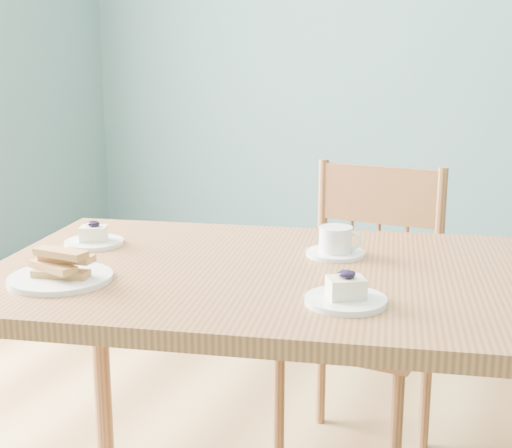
# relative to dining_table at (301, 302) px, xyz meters

# --- Properties ---
(dining_table) EXTENTS (1.42, 0.98, 0.69)m
(dining_table) POSITION_rel_dining_table_xyz_m (0.00, 0.00, 0.00)
(dining_table) COLOR #9A613A
(dining_table) RESTS_ON ground
(dining_chair) EXTENTS (0.41, 0.39, 0.83)m
(dining_chair) POSITION_rel_dining_table_xyz_m (0.02, 0.50, -0.20)
(dining_chair) COLOR #9A613A
(dining_chair) RESTS_ON ground
(cheesecake_plate_near) EXTENTS (0.15, 0.15, 0.06)m
(cheesecake_plate_near) POSITION_rel_dining_table_xyz_m (0.14, -0.16, 0.09)
(cheesecake_plate_near) COLOR white
(cheesecake_plate_near) RESTS_ON dining_table
(cheesecake_plate_far) EXTENTS (0.14, 0.14, 0.06)m
(cheesecake_plate_far) POSITION_rel_dining_table_xyz_m (-0.52, 0.01, 0.08)
(cheesecake_plate_far) COLOR white
(cheesecake_plate_far) RESTS_ON dining_table
(coffee_cup) EXTENTS (0.13, 0.13, 0.06)m
(coffee_cup) POSITION_rel_dining_table_xyz_m (0.04, 0.14, 0.10)
(coffee_cup) COLOR white
(coffee_cup) RESTS_ON dining_table
(biscotti_plate) EXTENTS (0.20, 0.20, 0.07)m
(biscotti_plate) POSITION_rel_dining_table_xyz_m (-0.42, -0.24, 0.09)
(biscotti_plate) COLOR white
(biscotti_plate) RESTS_ON dining_table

